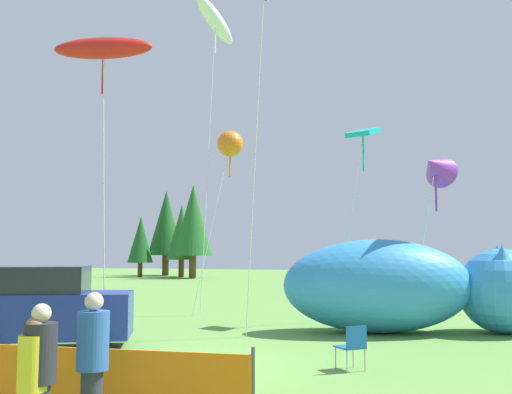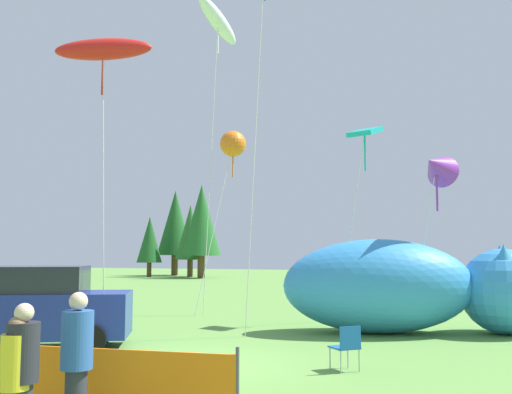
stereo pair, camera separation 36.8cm
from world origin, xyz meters
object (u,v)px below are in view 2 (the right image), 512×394
Objects in this scene: kite_teal_diamond at (364,135)px; kite_red_lizard at (103,50)px; parked_car at (45,308)px; spectator_in_yellow_shirt at (15,380)px; folding_chair at (347,344)px; kite_purple_delta at (436,167)px; kite_orange_flower at (233,144)px; inflatable_cat at (407,290)px; spectator_in_white_shirt at (22,372)px; kite_white_ghost at (218,22)px; spectator_in_red_shirt at (77,359)px.

kite_red_lizard is (-6.48, -5.39, 1.78)m from kite_teal_diamond.
parked_car reaches higher than spectator_in_yellow_shirt.
folding_chair is 0.11× the size of kite_red_lizard.
kite_purple_delta is (4.49, 11.66, 3.90)m from spectator_in_yellow_shirt.
kite_purple_delta is (7.50, -3.20, -1.69)m from kite_orange_flower.
kite_purple_delta reaches higher than inflatable_cat.
folding_chair is 6.39m from spectator_in_white_shirt.
spectator_in_white_shirt is 18.16m from kite_white_ghost.
inflatable_cat is 3.64m from kite_purple_delta.
spectator_in_yellow_shirt is 0.23× the size of kite_orange_flower.
kite_white_ghost is 1.44× the size of kite_red_lizard.
kite_purple_delta reaches higher than spectator_in_yellow_shirt.
parked_car is 13.37m from kite_white_ghost.
spectator_in_yellow_shirt is 14.44m from kite_teal_diamond.
spectator_in_red_shirt is at bearing 67.89° from spectator_in_white_shirt.
spectator_in_red_shirt is 15.52m from kite_orange_flower.
spectator_in_red_shirt is at bearing 66.99° from spectator_in_yellow_shirt.
kite_red_lizard is (0.23, 1.77, 6.95)m from parked_car.
kite_teal_diamond is at bearing -36.63° from folding_chair.
kite_orange_flower is 0.58× the size of kite_white_ghost.
kite_white_ghost is at bearing 160.15° from kite_purple_delta.
kite_red_lizard is at bearing 118.33° from spectator_in_yellow_shirt.
folding_chair is 0.56× the size of spectator_in_yellow_shirt.
kite_red_lizard is at bearing -156.50° from kite_purple_delta.
kite_white_ghost is 1.86× the size of kite_teal_diamond.
parked_car is 7.18m from kite_red_lizard.
kite_white_ghost is 7.85m from kite_teal_diamond.
parked_car is 7.19m from spectator_in_red_shirt.
spectator_in_white_shirt is at bearing 113.15° from folding_chair.
kite_red_lizard is at bearing -140.24° from kite_teal_diamond.
folding_chair is 10.43m from kite_red_lizard.
inflatable_cat is 5.39m from kite_teal_diamond.
kite_purple_delta is at bearing 23.50° from kite_red_lizard.
kite_white_ghost is 7.52m from kite_red_lizard.
kite_teal_diamond is (-0.57, 7.45, 5.62)m from folding_chair.
spectator_in_white_shirt is at bearing -78.35° from kite_orange_flower.
spectator_in_white_shirt is at bearing -122.64° from inflatable_cat.
folding_chair is at bearing -27.26° from parked_car.
kite_orange_flower reaches higher than kite_purple_delta.
kite_teal_diamond is (-1.37, 1.76, 4.91)m from inflatable_cat.
kite_white_ghost is (-3.84, 13.84, 10.30)m from spectator_in_red_shirt.
parked_car is 7.53m from spectator_in_white_shirt.
folding_chair is 6.46m from spectator_in_yellow_shirt.
kite_teal_diamond reaches higher than spectator_in_red_shirt.
kite_purple_delta is 0.64× the size of kite_red_lizard.
spectator_in_red_shirt reaches higher than spectator_in_yellow_shirt.
spectator_in_white_shirt is 13.00m from kite_purple_delta.
kite_red_lizard reaches higher than kite_purple_delta.
parked_car is at bearing 126.29° from spectator_in_yellow_shirt.
spectator_in_white_shirt is 0.27× the size of kite_teal_diamond.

